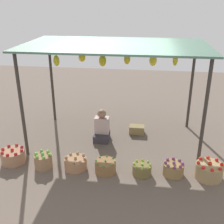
{
  "coord_description": "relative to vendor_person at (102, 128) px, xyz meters",
  "views": [
    {
      "loc": [
        0.72,
        -6.0,
        3.27
      ],
      "look_at": [
        0.0,
        -0.54,
        0.95
      ],
      "focal_mm": 44.52,
      "sensor_mm": 36.0,
      "label": 1
    }
  ],
  "objects": [
    {
      "name": "basket_purple_onions",
      "position": [
        1.63,
        -1.25,
        -0.17
      ],
      "size": [
        0.41,
        0.41,
        0.3
      ],
      "color": "olive",
      "rests_on": "ground"
    },
    {
      "name": "basket_potatoes",
      "position": [
        -0.33,
        -1.29,
        -0.18
      ],
      "size": [
        0.46,
        0.46,
        0.28
      ],
      "color": "#A47551",
      "rests_on": "ground"
    },
    {
      "name": "vendor_person",
      "position": [
        0.0,
        0.0,
        0.0
      ],
      "size": [
        0.36,
        0.44,
        0.78
      ],
      "color": "#34313A",
      "rests_on": "ground"
    },
    {
      "name": "basket_green_apples",
      "position": [
        -0.99,
        -1.35,
        -0.14
      ],
      "size": [
        0.36,
        0.36,
        0.35
      ],
      "color": "#926D4D",
      "rests_on": "ground"
    },
    {
      "name": "ground_plane",
      "position": [
        0.31,
        0.05,
        -0.3
      ],
      "size": [
        14.0,
        14.0,
        0.0
      ],
      "primitive_type": "plane",
      "color": "brown"
    },
    {
      "name": "basket_limes",
      "position": [
        1.02,
        -1.32,
        -0.19
      ],
      "size": [
        0.37,
        0.37,
        0.25
      ],
      "color": "brown",
      "rests_on": "ground"
    },
    {
      "name": "market_stall_structure",
      "position": [
        0.31,
        0.06,
        1.84
      ],
      "size": [
        3.98,
        2.21,
        2.31
      ],
      "color": "#38332D",
      "rests_on": "ground"
    },
    {
      "name": "basket_red_tomatoes",
      "position": [
        2.3,
        -1.26,
        -0.14
      ],
      "size": [
        0.52,
        0.52,
        0.36
      ],
      "color": "#9F8356",
      "rests_on": "ground"
    },
    {
      "name": "wooden_crate_near_vendor",
      "position": [
        0.83,
        0.44,
        -0.2
      ],
      "size": [
        0.38,
        0.24,
        0.2
      ],
      "primitive_type": "cube",
      "color": "olive",
      "rests_on": "ground"
    },
    {
      "name": "basket_green_chilies",
      "position": [
        0.29,
        -1.34,
        -0.18
      ],
      "size": [
        0.42,
        0.42,
        0.27
      ],
      "color": "brown",
      "rests_on": "ground"
    },
    {
      "name": "basket_red_apples",
      "position": [
        -1.69,
        -1.25,
        -0.15
      ],
      "size": [
        0.49,
        0.49,
        0.34
      ],
      "color": "#9D7153",
      "rests_on": "ground"
    }
  ]
}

